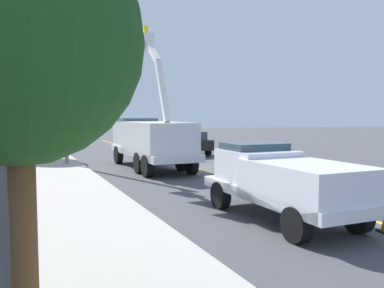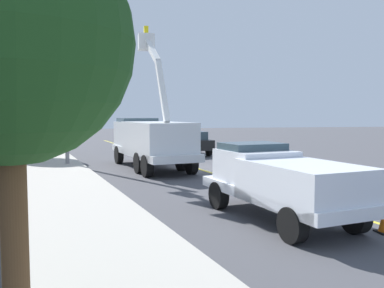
% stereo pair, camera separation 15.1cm
% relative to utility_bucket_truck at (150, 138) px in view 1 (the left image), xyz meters
% --- Properties ---
extents(ground, '(120.00, 120.00, 0.00)m').
position_rel_utility_bucket_truck_xyz_m(ground, '(-0.53, -2.38, -1.64)').
color(ground, '#47474C').
extents(sidewalk_far_side, '(59.44, 16.00, 0.12)m').
position_rel_utility_bucket_truck_xyz_m(sidewalk_far_side, '(-2.04, 4.73, -1.58)').
color(sidewalk_far_side, '#B2ADA3').
rests_on(sidewalk_far_side, ground).
extents(lane_centre_stripe, '(48.94, 10.55, 0.01)m').
position_rel_utility_bucket_truck_xyz_m(lane_centre_stripe, '(-0.53, -2.38, -1.63)').
color(lane_centre_stripe, yellow).
rests_on(lane_centre_stripe, ground).
extents(utility_bucket_truck, '(8.54, 4.15, 7.98)m').
position_rel_utility_bucket_truck_xyz_m(utility_bucket_truck, '(0.00, 0.00, 0.00)').
color(utility_bucket_truck, silver).
rests_on(utility_bucket_truck, ground).
extents(service_pickup_truck, '(5.91, 3.22, 2.06)m').
position_rel_utility_bucket_truck_xyz_m(service_pickup_truck, '(-11.58, -2.45, -0.52)').
color(service_pickup_truck, white).
rests_on(service_pickup_truck, ground).
extents(passing_minivan, '(5.09, 2.86, 1.69)m').
position_rel_utility_bucket_truck_xyz_m(passing_minivan, '(6.96, -3.41, -0.66)').
color(passing_minivan, black).
rests_on(passing_minivan, ground).
extents(traffic_cone_mid_front, '(0.40, 0.40, 0.89)m').
position_rel_utility_bucket_truck_xyz_m(traffic_cone_mid_front, '(-4.22, -2.72, -1.20)').
color(traffic_cone_mid_front, black).
rests_on(traffic_cone_mid_front, ground).
extents(traffic_cone_mid_rear, '(0.40, 0.40, 0.74)m').
position_rel_utility_bucket_truck_xyz_m(traffic_cone_mid_rear, '(4.70, -1.14, -1.27)').
color(traffic_cone_mid_rear, black).
rests_on(traffic_cone_mid_rear, ground).
extents(traffic_signal_mast, '(6.38, 1.54, 8.40)m').
position_rel_utility_bucket_truck_xyz_m(traffic_signal_mast, '(-0.00, 4.12, 4.32)').
color(traffic_signal_mast, gray).
rests_on(traffic_signal_mast, ground).
extents(street_tree_left, '(2.95, 2.95, 5.29)m').
position_rel_utility_bucket_truck_xyz_m(street_tree_left, '(-16.89, 3.30, 2.15)').
color(street_tree_left, brown).
rests_on(street_tree_left, ground).
extents(street_tree_right, '(3.39, 3.39, 5.28)m').
position_rel_utility_bucket_truck_xyz_m(street_tree_right, '(6.42, 7.72, 1.93)').
color(street_tree_right, brown).
rests_on(street_tree_right, ground).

